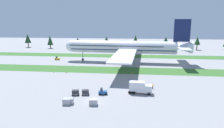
{
  "coord_description": "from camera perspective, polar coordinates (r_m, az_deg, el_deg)",
  "views": [
    {
      "loc": [
        10.78,
        -52.22,
        21.31
      ],
      "look_at": [
        1.72,
        29.9,
        4.0
      ],
      "focal_mm": 33.15,
      "sensor_mm": 36.0,
      "label": 1
    }
  ],
  "objects": [
    {
      "name": "pushback_tractor",
      "position": [
        118.74,
        -14.88,
        1.49
      ],
      "size": [
        2.66,
        1.43,
        1.97
      ],
      "rotation": [
        0.0,
        0.0,
        4.66
      ],
      "color": "yellow",
      "rests_on": "ground"
    },
    {
      "name": "cargo_dolly_lead",
      "position": [
        61.5,
        -7.35,
        -7.63
      ],
      "size": [
        2.43,
        1.87,
        1.55
      ],
      "rotation": [
        0.0,
        0.0,
        -1.39
      ],
      "color": "#A3A3A8",
      "rests_on": "ground"
    },
    {
      "name": "distant_tree_line",
      "position": [
        160.71,
        -0.08,
        6.5
      ],
      "size": [
        157.79,
        10.21,
        10.9
      ],
      "color": "#4C3823",
      "rests_on": "ground"
    },
    {
      "name": "catering_truck",
      "position": [
        62.42,
        7.74,
        -6.35
      ],
      "size": [
        7.11,
        2.83,
        3.58
      ],
      "rotation": [
        0.0,
        0.0,
        -1.65
      ],
      "color": "silver",
      "rests_on": "ground"
    },
    {
      "name": "ground_plane",
      "position": [
        57.43,
        -5.06,
        -10.0
      ],
      "size": [
        400.0,
        400.0,
        0.0
      ],
      "primitive_type": "plane",
      "color": "gray"
    },
    {
      "name": "uld_container_0",
      "position": [
        55.97,
        -11.66,
        -9.96
      ],
      "size": [
        2.16,
        1.8,
        1.52
      ],
      "primitive_type": "cube",
      "rotation": [
        0.0,
        0.0,
        0.11
      ],
      "color": "#A3A3A8",
      "rests_on": "ground"
    },
    {
      "name": "uld_container_1",
      "position": [
        55.7,
        -12.34,
        -10.07
      ],
      "size": [
        2.07,
        1.69,
        1.58
      ],
      "primitive_type": "cube",
      "rotation": [
        0.0,
        0.0,
        0.05
      ],
      "color": "#A3A3A8",
      "rests_on": "ground"
    },
    {
      "name": "grass_strip_far",
      "position": [
        128.11,
        1.38,
        2.26
      ],
      "size": [
        320.0,
        12.83,
        0.01
      ],
      "primitive_type": "cube",
      "color": "#336028",
      "rests_on": "ground"
    },
    {
      "name": "taxiway_marker_1",
      "position": [
        89.64,
        -15.76,
        -2.22
      ],
      "size": [
        0.44,
        0.44,
        0.48
      ],
      "primitive_type": "cone",
      "color": "orange",
      "rests_on": "ground"
    },
    {
      "name": "ground_crew_marshaller",
      "position": [
        67.37,
        11.18,
        -6.0
      ],
      "size": [
        0.36,
        0.53,
        1.74
      ],
      "rotation": [
        0.0,
        0.0,
        1.95
      ],
      "color": "black",
      "rests_on": "ground"
    },
    {
      "name": "uld_container_2",
      "position": [
        54.3,
        -5.18,
        -10.42
      ],
      "size": [
        2.06,
        1.67,
        1.58
      ],
      "primitive_type": "cube",
      "rotation": [
        0.0,
        0.0,
        0.04
      ],
      "color": "#A3A3A8",
      "rests_on": "ground"
    },
    {
      "name": "airliner",
      "position": [
        107.85,
        3.94,
        4.68
      ],
      "size": [
        65.58,
        80.53,
        22.15
      ],
      "rotation": [
        0.0,
        0.0,
        1.52
      ],
      "color": "white",
      "rests_on": "ground"
    },
    {
      "name": "taxiway_marker_2",
      "position": [
        85.77,
        5.54,
        -2.4
      ],
      "size": [
        0.44,
        0.44,
        0.61
      ],
      "primitive_type": "cone",
      "color": "orange",
      "rests_on": "ground"
    },
    {
      "name": "baggage_tug",
      "position": [
        61.43,
        -2.62,
        -7.67
      ],
      "size": [
        2.79,
        1.75,
        1.97
      ],
      "rotation": [
        0.0,
        0.0,
        -1.39
      ],
      "color": "#1E4C8E",
      "rests_on": "ground"
    },
    {
      "name": "cargo_dolly_second",
      "position": [
        61.74,
        -10.06,
        -7.64
      ],
      "size": [
        2.43,
        1.87,
        1.55
      ],
      "rotation": [
        0.0,
        0.0,
        -1.39
      ],
      "color": "#A3A3A8",
      "rests_on": "ground"
    },
    {
      "name": "taxiway_marker_0",
      "position": [
        88.06,
        -12.4,
        -2.25
      ],
      "size": [
        0.44,
        0.44,
        0.6
      ],
      "primitive_type": "cone",
      "color": "orange",
      "rests_on": "ground"
    },
    {
      "name": "grass_strip_near",
      "position": [
        91.39,
        -0.65,
        -1.65
      ],
      "size": [
        320.0,
        12.83,
        0.01
      ],
      "primitive_type": "cube",
      "color": "#336028",
      "rests_on": "ground"
    }
  ]
}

